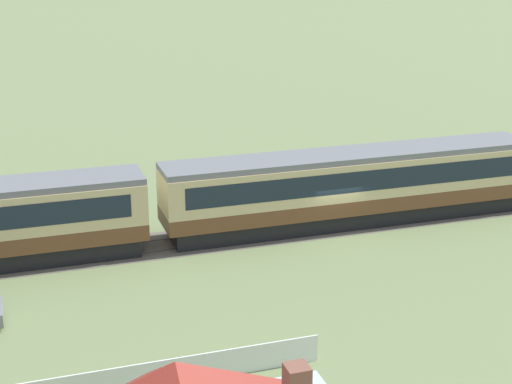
{
  "coord_description": "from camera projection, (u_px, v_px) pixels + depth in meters",
  "views": [
    {
      "loc": [
        -15.78,
        -35.17,
        14.97
      ],
      "look_at": [
        -3.61,
        2.05,
        1.88
      ],
      "focal_mm": 55.0,
      "sensor_mm": 36.0,
      "label": 1
    }
  ],
  "objects": [
    {
      "name": "ground_plane",
      "position": [
        333.0,
        231.0,
        41.1
      ],
      "size": [
        600.0,
        600.0,
        0.0
      ],
      "primitive_type": "plane",
      "color": "#707F51"
    },
    {
      "name": "railway_track",
      "position": [
        81.0,
        255.0,
        38.08
      ],
      "size": [
        144.11,
        3.6,
        0.04
      ],
      "color": "#665B51",
      "rests_on": "ground_plane"
    },
    {
      "name": "passenger_train",
      "position": [
        158.0,
        204.0,
        38.54
      ],
      "size": [
        84.8,
        2.96,
        3.96
      ],
      "color": "brown",
      "rests_on": "ground_plane"
    }
  ]
}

